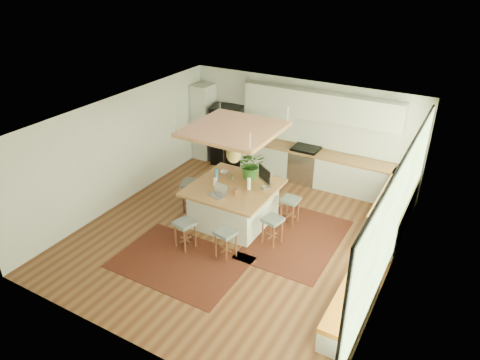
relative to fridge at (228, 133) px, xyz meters
The scene contains 36 objects.
floor 3.92m from the fridge, 56.09° to the right, with size 7.00×7.00×0.00m, color #4E2816.
ceiling 4.21m from the fridge, 56.09° to the right, with size 7.00×7.00×0.00m, color white.
wall_back 2.20m from the fridge, ahead, with size 6.50×6.50×0.00m, color beige.
wall_front 7.01m from the fridge, 72.29° to the right, with size 6.50×6.50×0.00m, color beige.
wall_left 3.39m from the fridge, 109.52° to the right, with size 7.00×7.00×0.00m, color beige.
wall_right 6.25m from the fridge, 30.48° to the right, with size 7.00×7.00×0.00m, color beige.
window_wall 6.23m from the fridge, 30.62° to the right, with size 0.10×6.20×2.60m, color black, non-canonical shape.
pantry 0.85m from the fridge, behind, with size 0.55×0.60×2.25m, color beige.
back_counter_base 2.72m from the fridge, ahead, with size 4.20×0.60×0.88m, color beige.
back_counter_top 2.68m from the fridge, ahead, with size 4.24×0.64×0.05m, color brown.
backsplash 2.73m from the fridge, ahead, with size 4.20×0.02×0.80m, color white.
upper_cabinets 2.95m from the fridge, ahead, with size 4.20×0.34×0.70m, color beige.
range 2.46m from the fridge, ahead, with size 0.76×0.62×1.00m, color #A5A5AA, non-canonical shape.
right_counter_base 5.21m from the fridge, 12.97° to the right, with size 0.60×2.50×0.88m, color beige.
right_counter_top 5.19m from the fridge, 12.97° to the right, with size 0.64×2.54×0.05m, color brown.
window_bench 6.73m from the fridge, 40.68° to the right, with size 0.52×2.00×0.50m, color beige, non-canonical shape.
ceiling_panel 3.50m from the fridge, 56.53° to the right, with size 1.86×1.86×0.80m, color brown, non-canonical shape.
rug_near 4.96m from the fridge, 70.64° to the right, with size 2.60×1.80×0.01m, color black.
rug_right 4.38m from the fridge, 38.48° to the right, with size 1.80×2.60×0.01m, color black.
fridge is the anchor object (origin of this frame).
island 3.29m from the fridge, 56.56° to the right, with size 1.85×1.85×0.93m, color brown, non-canonical shape.
stool_near_left 4.39m from the fridge, 70.94° to the right, with size 0.38×0.38×0.65m, color #4E5456, non-canonical shape.
stool_near_right 4.66m from the fridge, 59.49° to the right, with size 0.39×0.39×0.66m, color #4E5456, non-canonical shape.
stool_right_front 4.31m from the fridge, 46.15° to the right, with size 0.38×0.38×0.65m, color #4E5456, non-canonical shape.
stool_right_back 3.68m from the fridge, 35.92° to the right, with size 0.39×0.39×0.65m, color #4E5456, non-canonical shape.
stool_left_side 2.94m from the fridge, 76.11° to the right, with size 0.46×0.46×0.79m, color #4E5456, non-canonical shape.
laptop 3.69m from the fridge, 62.59° to the right, with size 0.36×0.38×0.27m, color #A5A5AA, non-canonical shape.
monitor 3.46m from the fridge, 45.06° to the right, with size 0.56×0.20×0.52m, color #A5A5AA, non-canonical shape.
microwave 0.97m from the fridge, ahead, with size 0.49×0.27×0.33m, color #A5A5AA.
island_plant 2.92m from the fridge, 48.15° to the right, with size 0.62×0.69×0.54m, color #1E4C19.
island_bowl 2.59m from the fridge, 60.81° to the right, with size 0.19×0.19×0.05m, color white.
island_bottle_0 2.90m from the fridge, 64.58° to the right, with size 0.07×0.07×0.19m, color #3294C9.
island_bottle_1 3.19m from the fridge, 64.07° to the right, with size 0.07×0.07×0.19m, color white.
island_bottle_2 3.64m from the fridge, 55.88° to the right, with size 0.07×0.07×0.19m, color brown.
island_bottle_3 3.42m from the fridge, 51.20° to the right, with size 0.07×0.07×0.19m, color white.
island_bottle_4 2.94m from the fridge, 57.13° to the right, with size 0.07×0.07×0.19m, color #577043.
Camera 1 is at (4.10, -7.07, 5.65)m, focal length 32.99 mm.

